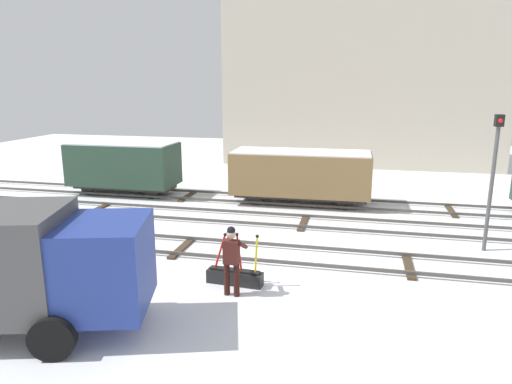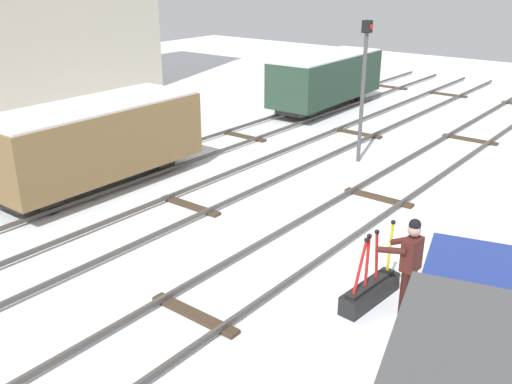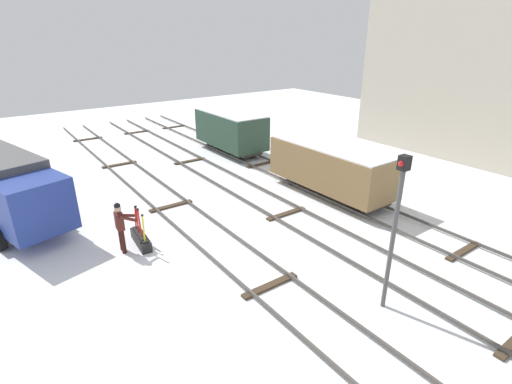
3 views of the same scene
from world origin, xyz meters
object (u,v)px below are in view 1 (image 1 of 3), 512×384
object	(u,v)px
rail_worker	(232,256)
signal_post	(493,171)
freight_car_back_track	(124,165)
freight_car_mid_siding	(301,174)
switch_lever_frame	(235,275)

from	to	relation	value
rail_worker	signal_post	size ratio (longest dim) A/B	0.42
signal_post	freight_car_back_track	xyz separation A→B (m)	(-15.09, 4.62, -1.18)
freight_car_back_track	rail_worker	bearing A→B (deg)	-49.69
freight_car_mid_siding	freight_car_back_track	distance (m)	8.56
switch_lever_frame	freight_car_mid_siding	world-z (taller)	freight_car_mid_siding
switch_lever_frame	freight_car_back_track	bearing A→B (deg)	136.50
freight_car_back_track	switch_lever_frame	bearing A→B (deg)	-48.06
rail_worker	freight_car_mid_siding	world-z (taller)	freight_car_mid_siding
signal_post	switch_lever_frame	bearing A→B (deg)	-149.65
switch_lever_frame	freight_car_back_track	size ratio (longest dim) A/B	0.31
switch_lever_frame	freight_car_mid_siding	bearing A→B (deg)	90.43
rail_worker	freight_car_mid_siding	bearing A→B (deg)	91.34
rail_worker	freight_car_mid_siding	size ratio (longest dim) A/B	0.30
switch_lever_frame	rail_worker	xyz separation A→B (m)	(0.10, -0.64, 0.79)
freight_car_mid_siding	freight_car_back_track	xyz separation A→B (m)	(-8.56, -0.00, 0.08)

